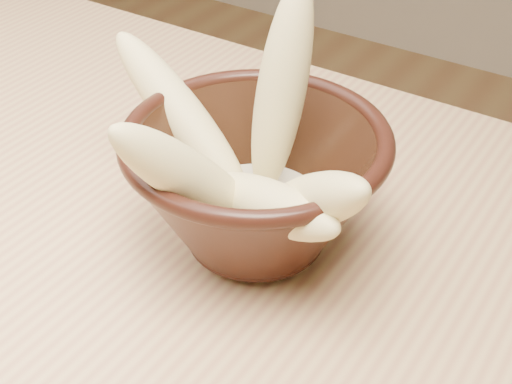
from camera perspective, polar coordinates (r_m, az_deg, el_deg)
table at (r=0.70m, az=-18.47°, el=-7.07°), size 1.20×0.80×0.75m
bowl at (r=0.55m, az=0.00°, el=0.80°), size 0.20×0.20×0.11m
milk_puddle at (r=0.57m, az=0.00°, el=-1.45°), size 0.12×0.12×0.02m
banana_upright at (r=0.54m, az=2.03°, el=8.06°), size 0.05×0.08×0.18m
banana_left at (r=0.59m, az=-6.02°, el=6.18°), size 0.17×0.07×0.13m
banana_right at (r=0.49m, az=4.59°, el=-0.69°), size 0.14×0.10×0.12m
banana_across at (r=0.50m, az=0.72°, el=-1.01°), size 0.15×0.08×0.08m
banana_front at (r=0.49m, az=-5.16°, el=0.96°), size 0.08×0.14×0.15m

